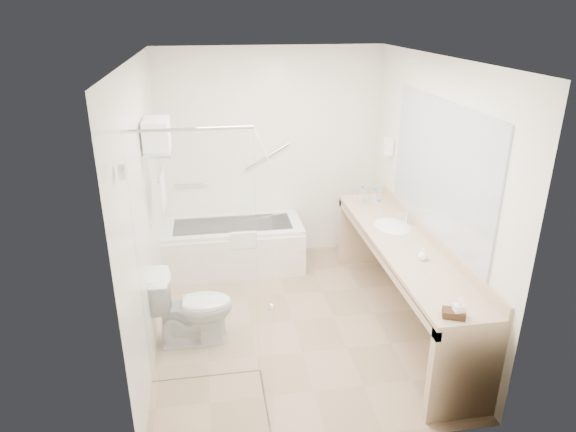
{
  "coord_description": "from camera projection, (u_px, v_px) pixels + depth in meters",
  "views": [
    {
      "loc": [
        -0.72,
        -4.25,
        2.88
      ],
      "look_at": [
        0.0,
        0.3,
        1.0
      ],
      "focal_mm": 32.0,
      "sensor_mm": 36.0,
      "label": 1
    }
  ],
  "objects": [
    {
      "name": "bathtub",
      "position": [
        234.0,
        246.0,
        6.04
      ],
      "size": [
        1.6,
        0.73,
        0.59
      ],
      "color": "silver",
      "rests_on": "floor"
    },
    {
      "name": "wall_right",
      "position": [
        430.0,
        195.0,
        4.8
      ],
      "size": [
        0.1,
        3.2,
        2.5
      ],
      "primitive_type": "cube",
      "color": "beige",
      "rests_on": "ground"
    },
    {
      "name": "hairdryer_unit",
      "position": [
        389.0,
        147.0,
        5.68
      ],
      "size": [
        0.08,
        0.1,
        0.18
      ],
      "primitive_type": "cube",
      "color": "white",
      "rests_on": "wall_right"
    },
    {
      "name": "soap_bottle_b",
      "position": [
        423.0,
        255.0,
        4.43
      ],
      "size": [
        0.11,
        0.13,
        0.08
      ],
      "primitive_type": "imported",
      "rotation": [
        0.0,
        0.0,
        0.25
      ],
      "color": "white",
      "rests_on": "vanity_counter"
    },
    {
      "name": "faucet",
      "position": [
        407.0,
        217.0,
        5.13
      ],
      "size": [
        0.03,
        0.03,
        0.14
      ],
      "primitive_type": "cylinder",
      "color": "silver",
      "rests_on": "vanity_counter"
    },
    {
      "name": "shower_enclosure",
      "position": [
        229.0,
        275.0,
        3.74
      ],
      "size": [
        0.96,
        0.91,
        2.11
      ],
      "color": "silver",
      "rests_on": "floor"
    },
    {
      "name": "floor",
      "position": [
        293.0,
        321.0,
        5.08
      ],
      "size": [
        3.2,
        3.2,
        0.0
      ],
      "primitive_type": "plane",
      "color": "#9A7B5F",
      "rests_on": "ground"
    },
    {
      "name": "grab_bar_long",
      "position": [
        267.0,
        157.0,
        6.03
      ],
      "size": [
        0.53,
        0.03,
        0.33
      ],
      "primitive_type": "cylinder",
      "rotation": [
        0.0,
        1.05,
        0.0
      ],
      "color": "silver",
      "rests_on": "wall_back"
    },
    {
      "name": "vanity_counter",
      "position": [
        402.0,
        262.0,
        4.85
      ],
      "size": [
        0.55,
        2.7,
        0.95
      ],
      "color": "tan",
      "rests_on": "floor"
    },
    {
      "name": "grab_bar_short",
      "position": [
        191.0,
        185.0,
        6.01
      ],
      "size": [
        0.4,
        0.03,
        0.03
      ],
      "primitive_type": "cylinder",
      "rotation": [
        0.0,
        1.57,
        0.0
      ],
      "color": "silver",
      "rests_on": "wall_back"
    },
    {
      "name": "soap_bottle_a",
      "position": [
        458.0,
        313.0,
        3.6
      ],
      "size": [
        0.07,
        0.15,
        0.07
      ],
      "primitive_type": "imported",
      "rotation": [
        0.0,
        0.0,
        -0.01
      ],
      "color": "white",
      "rests_on": "vanity_counter"
    },
    {
      "name": "amenity_basket",
      "position": [
        454.0,
        313.0,
        3.61
      ],
      "size": [
        0.18,
        0.16,
        0.05
      ],
      "primitive_type": "cube",
      "rotation": [
        0.0,
        0.0,
        -0.39
      ],
      "color": "#412A17",
      "rests_on": "vanity_counter"
    },
    {
      "name": "wall_front",
      "position": [
        337.0,
        293.0,
        3.15
      ],
      "size": [
        2.6,
        0.1,
        2.5
      ],
      "primitive_type": "cube",
      "color": "beige",
      "rests_on": "ground"
    },
    {
      "name": "water_bottle_left",
      "position": [
        374.0,
        197.0,
        5.65
      ],
      "size": [
        0.06,
        0.06,
        0.2
      ],
      "rotation": [
        0.0,
        0.0,
        -0.36
      ],
      "color": "silver",
      "rests_on": "vanity_counter"
    },
    {
      "name": "water_bottle_right",
      "position": [
        378.0,
        210.0,
        5.26
      ],
      "size": [
        0.07,
        0.07,
        0.22
      ],
      "rotation": [
        0.0,
        0.0,
        0.19
      ],
      "color": "silver",
      "rests_on": "vanity_counter"
    },
    {
      "name": "toilet",
      "position": [
        193.0,
        307.0,
        4.65
      ],
      "size": [
        0.73,
        0.42,
        0.71
      ],
      "primitive_type": "imported",
      "rotation": [
        0.0,
        0.0,
        1.59
      ],
      "color": "silver",
      "rests_on": "floor"
    },
    {
      "name": "wall_left",
      "position": [
        145.0,
        211.0,
        4.42
      ],
      "size": [
        0.1,
        3.2,
        2.5
      ],
      "primitive_type": "cube",
      "color": "beige",
      "rests_on": "ground"
    },
    {
      "name": "towel_shelf",
      "position": [
        158.0,
        143.0,
        4.57
      ],
      "size": [
        0.24,
        0.55,
        0.81
      ],
      "color": "silver",
      "rests_on": "wall_left"
    },
    {
      "name": "sink",
      "position": [
        392.0,
        228.0,
        5.15
      ],
      "size": [
        0.4,
        0.52,
        0.14
      ],
      "primitive_type": "ellipsoid",
      "color": "silver",
      "rests_on": "vanity_counter"
    },
    {
      "name": "ceiling",
      "position": [
        294.0,
        58.0,
        4.14
      ],
      "size": [
        2.6,
        3.2,
        0.1
      ],
      "primitive_type": "cube",
      "color": "silver",
      "rests_on": "wall_back"
    },
    {
      "name": "drinking_glass_far",
      "position": [
        366.0,
        200.0,
        5.71
      ],
      "size": [
        0.08,
        0.08,
        0.09
      ],
      "primitive_type": "cylinder",
      "rotation": [
        0.0,
        0.0,
        0.13
      ],
      "color": "silver",
      "rests_on": "vanity_counter"
    },
    {
      "name": "drinking_glass_near",
      "position": [
        365.0,
        196.0,
        5.82
      ],
      "size": [
        0.09,
        0.09,
        0.1
      ],
      "primitive_type": "cylinder",
      "rotation": [
        0.0,
        0.0,
        0.14
      ],
      "color": "silver",
      "rests_on": "vanity_counter"
    },
    {
      "name": "water_bottle_mid",
      "position": [
        362.0,
        196.0,
        5.66
      ],
      "size": [
        0.07,
        0.07,
        0.21
      ],
      "rotation": [
        0.0,
        0.0,
        -0.28
      ],
      "color": "silver",
      "rests_on": "vanity_counter"
    },
    {
      "name": "wall_back",
      "position": [
        271.0,
        156.0,
        6.07
      ],
      "size": [
        2.6,
        0.1,
        2.5
      ],
      "primitive_type": "cube",
      "color": "beige",
      "rests_on": "ground"
    },
    {
      "name": "mirror",
      "position": [
        439.0,
        169.0,
        4.55
      ],
      "size": [
        0.02,
        2.0,
        1.2
      ],
      "primitive_type": "cube",
      "color": "#A7ACB3",
      "rests_on": "wall_right"
    }
  ]
}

